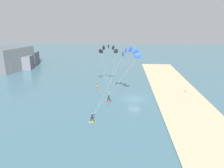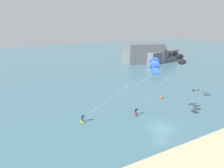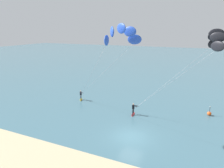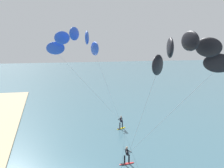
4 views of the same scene
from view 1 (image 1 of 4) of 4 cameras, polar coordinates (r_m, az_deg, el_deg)
name	(u,v)px [view 1 (image 1 of 4)]	position (r m, az deg, el deg)	size (l,w,h in m)	color
ground_plane	(134,99)	(47.56, 6.29, -4.21)	(240.00, 240.00, 0.00)	#426B7A
sand_strip	(181,100)	(49.26, 18.77, -4.19)	(80.00, 11.59, 0.16)	#C6B289
kitesurfer_nearshore	(129,55)	(42.49, 4.72, 8.19)	(12.22, 9.80, 12.29)	yellow
kitesurfer_mid_water	(108,51)	(52.05, -1.00, 9.29)	(10.41, 5.21, 11.73)	red
marker_buoy	(97,86)	(55.59, -4.25, -0.63)	(0.56, 0.56, 1.38)	#EA5119
beach_flag	(185,93)	(48.70, 19.82, -2.51)	(0.57, 0.05, 2.20)	gray
distant_headland	(11,59)	(88.26, -26.36, 6.18)	(26.86, 18.70, 8.19)	#565B60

